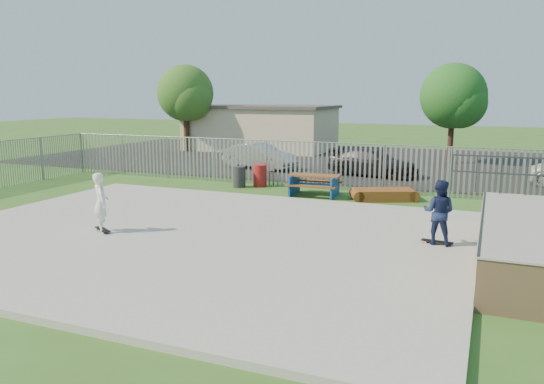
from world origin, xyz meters
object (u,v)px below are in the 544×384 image
at_px(skater_white, 101,202).
at_px(picnic_table, 314,185).
at_px(trash_bin_grey, 239,177).
at_px(skater_navy, 439,212).
at_px(trash_bin_red, 260,176).
at_px(tree_left, 185,93).
at_px(car_silver, 259,156).
at_px(car_dark, 373,163).
at_px(tree_mid, 453,96).
at_px(funbox, 384,195).

bearing_deg(skater_white, picnic_table, -72.75).
relative_size(trash_bin_grey, skater_navy, 0.54).
bearing_deg(trash_bin_red, tree_left, 133.34).
height_order(car_silver, car_dark, car_silver).
height_order(tree_mid, skater_white, tree_mid).
relative_size(picnic_table, car_silver, 0.51).
bearing_deg(trash_bin_grey, skater_white, -90.06).
relative_size(picnic_table, trash_bin_red, 2.20).
height_order(trash_bin_grey, car_silver, car_silver).
distance_m(trash_bin_grey, car_silver, 5.77).
xyz_separation_m(picnic_table, funbox, (2.75, 0.15, -0.22)).
distance_m(car_dark, tree_left, 16.25).
xyz_separation_m(tree_left, tree_mid, (17.70, 0.21, -0.17)).
bearing_deg(car_dark, funbox, -153.00).
height_order(funbox, car_silver, car_silver).
distance_m(car_dark, skater_navy, 12.63).
height_order(picnic_table, skater_white, skater_white).
xyz_separation_m(car_dark, tree_left, (-14.57, 6.36, 3.38)).
height_order(tree_left, skater_navy, tree_left).
bearing_deg(car_dark, skater_white, 172.69).
height_order(funbox, tree_mid, tree_mid).
distance_m(tree_left, skater_white, 23.05).
bearing_deg(trash_bin_grey, car_dark, 48.93).
relative_size(car_dark, skater_white, 2.67).
distance_m(car_silver, skater_white, 14.50).
height_order(car_silver, skater_navy, skater_navy).
distance_m(picnic_table, trash_bin_red, 3.08).
height_order(trash_bin_red, skater_navy, skater_navy).
bearing_deg(tree_left, trash_bin_grey, -50.01).
distance_m(trash_bin_red, car_silver, 5.55).
distance_m(tree_left, tree_mid, 17.70).
height_order(funbox, skater_navy, skater_navy).
xyz_separation_m(funbox, car_dark, (-1.68, 5.86, 0.47)).
bearing_deg(picnic_table, skater_white, -118.16).
xyz_separation_m(funbox, skater_navy, (2.53, -6.05, 0.79)).
xyz_separation_m(car_dark, skater_white, (-4.71, -14.25, 0.32)).
height_order(tree_mid, skater_navy, tree_mid).
relative_size(funbox, car_dark, 0.52).
relative_size(car_dark, tree_left, 0.75).
distance_m(funbox, trash_bin_grey, 6.41).
distance_m(car_dark, tree_mid, 7.95).
bearing_deg(car_silver, trash_bin_grey, -151.47).
bearing_deg(trash_bin_grey, funbox, -4.12).
bearing_deg(car_dark, trash_bin_red, 152.15).
distance_m(picnic_table, trash_bin_grey, 3.69).
bearing_deg(picnic_table, trash_bin_red, 154.51).
xyz_separation_m(tree_mid, skater_white, (-7.85, -20.82, -2.89)).
relative_size(trash_bin_grey, tree_left, 0.15).
bearing_deg(tree_left, skater_navy, -44.20).
bearing_deg(funbox, car_dark, 82.40).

